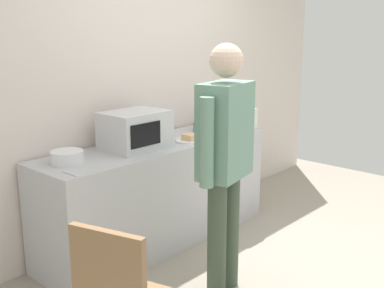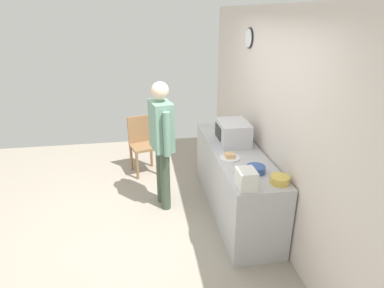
{
  "view_description": "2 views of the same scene",
  "coord_description": "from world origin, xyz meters",
  "views": [
    {
      "loc": [
        -2.91,
        -1.61,
        1.82
      ],
      "look_at": [
        -0.24,
        0.81,
        0.95
      ],
      "focal_mm": 44.65,
      "sensor_mm": 36.0,
      "label": 1
    },
    {
      "loc": [
        3.49,
        0.05,
        2.52
      ],
      "look_at": [
        -0.45,
        0.68,
        0.9
      ],
      "focal_mm": 30.67,
      "sensor_mm": 36.0,
      "label": 2
    }
  ],
  "objects": [
    {
      "name": "ground_plane",
      "position": [
        0.0,
        0.0,
        0.0
      ],
      "size": [
        6.0,
        6.0,
        0.0
      ],
      "primitive_type": "plane",
      "color": "#9E9384"
    },
    {
      "name": "mixing_bowl",
      "position": [
        0.69,
        1.41,
        0.92
      ],
      "size": [
        0.2,
        0.2,
        0.08
      ],
      "primitive_type": "cylinder",
      "color": "gold",
      "rests_on": "kitchen_counter"
    },
    {
      "name": "back_wall",
      "position": [
        -0.0,
        1.6,
        1.3
      ],
      "size": [
        5.4,
        0.13,
        2.6
      ],
      "color": "silver",
      "rests_on": "ground_plane"
    },
    {
      "name": "fork_utensil",
      "position": [
        -1.21,
        1.02,
        0.88
      ],
      "size": [
        0.02,
        0.17,
        0.01
      ],
      "primitive_type": "cube",
      "rotation": [
        0.0,
        0.0,
        1.55
      ],
      "color": "silver",
      "rests_on": "kitchen_counter"
    },
    {
      "name": "toaster",
      "position": [
        0.73,
        1.04,
        0.98
      ],
      "size": [
        0.22,
        0.18,
        0.2
      ],
      "primitive_type": "cube",
      "color": "silver",
      "rests_on": "kitchen_counter"
    },
    {
      "name": "sandwich_plate",
      "position": [
        0.02,
        1.07,
        0.9
      ],
      "size": [
        0.25,
        0.25,
        0.07
      ],
      "color": "white",
      "rests_on": "kitchen_counter"
    },
    {
      "name": "person_standing",
      "position": [
        -0.49,
        0.29,
        1.01
      ],
      "size": [
        0.58,
        0.32,
        1.73
      ],
      "color": "#3C4B39",
      "rests_on": "ground_plane"
    },
    {
      "name": "salad_bowl",
      "position": [
        0.42,
        1.25,
        0.92
      ],
      "size": [
        0.21,
        0.21,
        0.07
      ],
      "primitive_type": "cylinder",
      "color": "#33519E",
      "rests_on": "kitchen_counter"
    },
    {
      "name": "kitchen_counter",
      "position": [
        -0.23,
        1.22,
        0.44
      ],
      "size": [
        2.19,
        0.62,
        0.88
      ],
      "primitive_type": "cube",
      "color": "#B7B7BC",
      "rests_on": "ground_plane"
    },
    {
      "name": "spoon_utensil",
      "position": [
        0.3,
        1.0,
        0.88
      ],
      "size": [
        0.17,
        0.05,
        0.01
      ],
      "primitive_type": "cube",
      "rotation": [
        0.0,
        0.0,
        0.2
      ],
      "color": "silver",
      "rests_on": "kitchen_counter"
    },
    {
      "name": "microwave",
      "position": [
        -0.45,
        1.24,
        1.03
      ],
      "size": [
        0.5,
        0.39,
        0.3
      ],
      "color": "silver",
      "rests_on": "kitchen_counter"
    },
    {
      "name": "cereal_bowl",
      "position": [
        -1.07,
        1.26,
        0.93
      ],
      "size": [
        0.24,
        0.24,
        0.09
      ],
      "primitive_type": "cylinder",
      "color": "white",
      "rests_on": "kitchen_counter"
    }
  ]
}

